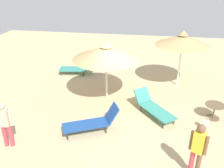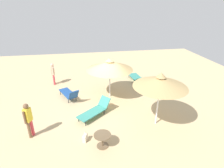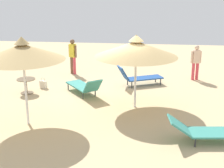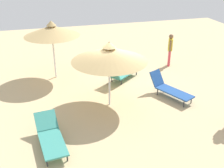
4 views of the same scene
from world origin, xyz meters
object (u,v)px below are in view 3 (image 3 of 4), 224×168
(lounge_chair_far_left, at_px, (84,86))
(handbag, at_px, (43,84))
(person_standing_near_right, at_px, (196,60))
(parasol_umbrella_edge, at_px, (22,52))
(lounge_chair_front, at_px, (138,77))
(parasol_umbrella_near_left, at_px, (136,49))
(person_standing_back, at_px, (73,54))
(side_table_round, at_px, (26,83))
(lounge_chair_center, at_px, (204,130))

(lounge_chair_far_left, distance_m, handbag, 1.94)
(lounge_chair_far_left, distance_m, person_standing_near_right, 5.25)
(parasol_umbrella_edge, bearing_deg, person_standing_near_right, 43.88)
(lounge_chair_front, height_order, person_standing_near_right, person_standing_near_right)
(parasol_umbrella_near_left, bearing_deg, person_standing_near_right, 55.74)
(lounge_chair_front, bearing_deg, parasol_umbrella_near_left, -90.46)
(handbag, bearing_deg, parasol_umbrella_edge, -79.01)
(parasol_umbrella_near_left, xyz_separation_m, person_standing_back, (-3.15, 4.03, -1.11))
(handbag, bearing_deg, side_table_round, -121.73)
(parasol_umbrella_near_left, distance_m, person_standing_back, 5.24)
(handbag, bearing_deg, person_standing_back, 73.10)
(parasol_umbrella_edge, relative_size, lounge_chair_far_left, 1.42)
(person_standing_back, distance_m, handbag, 2.57)
(lounge_chair_far_left, xyz_separation_m, side_table_round, (-2.28, -0.11, 0.06))
(lounge_chair_center, height_order, side_table_round, lounge_chair_center)
(side_table_round, bearing_deg, parasol_umbrella_near_left, -12.94)
(parasol_umbrella_edge, bearing_deg, handbag, 100.99)
(lounge_chair_front, xyz_separation_m, lounge_chair_far_left, (-2.04, -1.40, -0.04))
(parasol_umbrella_edge, distance_m, lounge_chair_far_left, 3.65)
(person_standing_back, xyz_separation_m, handbag, (-0.71, -2.34, -0.78))
(person_standing_back, bearing_deg, handbag, -106.90)
(parasol_umbrella_near_left, distance_m, person_standing_near_right, 4.61)
(lounge_chair_center, bearing_deg, person_standing_back, 128.63)
(parasol_umbrella_edge, bearing_deg, side_table_round, 111.85)
(parasol_umbrella_near_left, xyz_separation_m, lounge_chair_center, (1.97, -2.38, -1.73))
(parasol_umbrella_edge, relative_size, lounge_chair_front, 1.35)
(lounge_chair_far_left, height_order, handbag, lounge_chair_far_left)
(person_standing_back, relative_size, side_table_round, 2.34)
(lounge_chair_far_left, distance_m, lounge_chair_center, 5.30)
(person_standing_near_right, relative_size, person_standing_back, 0.95)
(parasol_umbrella_edge, height_order, lounge_chair_front, parasol_umbrella_edge)
(lounge_chair_center, distance_m, person_standing_near_right, 6.12)
(parasol_umbrella_edge, distance_m, lounge_chair_front, 5.67)
(lounge_chair_far_left, height_order, person_standing_back, person_standing_back)
(lounge_chair_front, bearing_deg, lounge_chair_center, -68.18)
(handbag, bearing_deg, lounge_chair_front, 11.75)
(lounge_chair_far_left, relative_size, lounge_chair_center, 0.93)
(parasol_umbrella_edge, distance_m, person_standing_back, 5.97)
(person_standing_near_right, distance_m, side_table_round, 7.34)
(lounge_chair_front, relative_size, lounge_chair_center, 0.97)
(lounge_chair_far_left, relative_size, person_standing_back, 1.14)
(parasol_umbrella_near_left, relative_size, lounge_chair_far_left, 1.47)
(person_standing_near_right, xyz_separation_m, person_standing_back, (-5.66, 0.35, 0.06))
(parasol_umbrella_edge, bearing_deg, lounge_chair_far_left, 68.05)
(lounge_chair_center, xyz_separation_m, person_standing_near_right, (0.54, 6.07, 0.56))
(lounge_chair_far_left, bearing_deg, person_standing_back, 111.07)
(lounge_chair_far_left, height_order, person_standing_near_right, person_standing_near_right)
(parasol_umbrella_near_left, bearing_deg, person_standing_back, 127.99)
(lounge_chair_center, bearing_deg, handbag, 145.08)
(parasol_umbrella_near_left, distance_m, side_table_round, 4.71)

